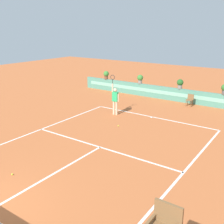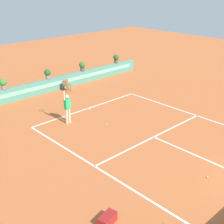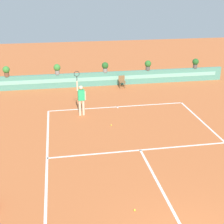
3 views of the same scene
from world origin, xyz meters
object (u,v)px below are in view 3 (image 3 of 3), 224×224
potted_plant_left (57,69)px  tennis_ball_near_baseline (135,210)px  tennis_ball_mid_court (111,125)px  potted_plant_far_left (6,71)px  potted_plant_centre (105,66)px  potted_plant_right (148,65)px  potted_plant_far_right (195,63)px  ball_kid_chair (122,81)px  tennis_player (81,98)px

potted_plant_left → tennis_ball_near_baseline: bearing=-81.0°
tennis_ball_mid_court → potted_plant_far_left: potted_plant_far_left is taller
tennis_ball_mid_court → potted_plant_centre: size_ratio=0.09×
potted_plant_right → potted_plant_far_right: bearing=0.0°
ball_kid_chair → potted_plant_left: potted_plant_left is taller
potted_plant_far_left → potted_plant_right: size_ratio=1.00×
tennis_player → potted_plant_left: (-1.22, 5.44, 0.36)m
potted_plant_left → potted_plant_far_left: 3.44m
potted_plant_far_right → tennis_ball_near_baseline: bearing=-120.2°
tennis_ball_near_baseline → tennis_player: bearing=96.7°
tennis_player → potted_plant_right: 7.66m
potted_plant_far_right → potted_plant_centre: 6.91m
potted_plant_far_right → potted_plant_right: 3.72m
potted_plant_far_right → potted_plant_far_left: size_ratio=1.00×
ball_kid_chair → potted_plant_far_left: (-7.95, 0.73, 0.93)m
tennis_player → ball_kid_chair: bearing=55.0°
ball_kid_chair → tennis_ball_mid_court: size_ratio=12.50×
ball_kid_chair → potted_plant_right: 2.41m
ball_kid_chair → potted_plant_centre: potted_plant_centre is taller
tennis_ball_mid_court → potted_plant_centre: potted_plant_centre is taller
potted_plant_centre → potted_plant_left: 3.42m
tennis_ball_mid_court → potted_plant_far_right: 10.61m
tennis_ball_near_baseline → potted_plant_right: (4.40, 13.94, 1.38)m
tennis_ball_mid_court → potted_plant_left: size_ratio=0.09×
tennis_ball_mid_court → potted_plant_right: potted_plant_right is taller
potted_plant_far_right → potted_plant_far_left: 13.77m
potted_plant_far_left → tennis_ball_mid_court: bearing=-49.7°
tennis_player → potted_plant_far_right: tennis_player is taller
tennis_player → potted_plant_far_left: (-4.66, 5.44, 0.36)m
potted_plant_right → potted_plant_centre: bearing=180.0°
potted_plant_centre → potted_plant_left: (-3.42, 0.00, 0.00)m
tennis_player → tennis_ball_near_baseline: size_ratio=38.01×
tennis_player → potted_plant_far_left: tennis_player is taller
ball_kid_chair → potted_plant_right: bearing=19.2°
potted_plant_far_right → potted_plant_centre: bearing=180.0°
ball_kid_chair → potted_plant_left: bearing=170.8°
tennis_ball_mid_court → potted_plant_right: 8.31m
potted_plant_right → tennis_ball_near_baseline: bearing=-107.5°
tennis_ball_near_baseline → tennis_ball_mid_court: size_ratio=1.00×
potted_plant_left → tennis_ball_mid_court: bearing=-69.9°
tennis_ball_near_baseline → potted_plant_centre: potted_plant_centre is taller
tennis_player → potted_plant_centre: tennis_player is taller
tennis_ball_near_baseline → potted_plant_centre: bearing=85.1°
tennis_player → potted_plant_right: size_ratio=3.57×
potted_plant_right → tennis_ball_mid_court: bearing=-119.1°
ball_kid_chair → tennis_ball_near_baseline: size_ratio=12.50×
tennis_ball_near_baseline → potted_plant_far_right: potted_plant_far_right is taller
tennis_ball_near_baseline → potted_plant_centre: 14.05m
tennis_player → tennis_ball_near_baseline: (0.99, -8.50, -1.02)m
potted_plant_far_right → ball_kid_chair: bearing=-172.8°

